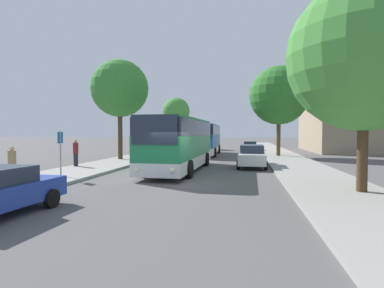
{
  "coord_description": "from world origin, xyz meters",
  "views": [
    {
      "loc": [
        3.2,
        -14.66,
        2.47
      ],
      "look_at": [
        -1.24,
        10.58,
        1.51
      ],
      "focal_mm": 28.0,
      "sensor_mm": 36.0,
      "label": 1
    }
  ],
  "objects_px": {
    "pedestrian_waiting_far": "(76,152)",
    "bus_stop_sign": "(60,148)",
    "pedestrian_waiting_near": "(12,163)",
    "tree_right_mid": "(364,56)",
    "tree_left_far": "(176,111)",
    "tree_left_near": "(120,89)",
    "bus_middle": "(206,139)",
    "parked_car_right_near": "(252,156)",
    "tree_right_near": "(279,95)",
    "parked_car_right_far": "(250,146)",
    "bus_front": "(180,143)"
  },
  "relations": [
    {
      "from": "bus_front",
      "to": "parked_car_right_far",
      "type": "height_order",
      "value": "bus_front"
    },
    {
      "from": "pedestrian_waiting_near",
      "to": "tree_left_far",
      "type": "distance_m",
      "value": 33.99
    },
    {
      "from": "bus_front",
      "to": "pedestrian_waiting_near",
      "type": "xyz_separation_m",
      "value": [
        -6.88,
        -6.41,
        -0.8
      ]
    },
    {
      "from": "bus_front",
      "to": "pedestrian_waiting_near",
      "type": "height_order",
      "value": "bus_front"
    },
    {
      "from": "parked_car_right_near",
      "to": "parked_car_right_far",
      "type": "xyz_separation_m",
      "value": [
        0.24,
        19.19,
        -0.12
      ]
    },
    {
      "from": "parked_car_right_near",
      "to": "tree_right_near",
      "type": "xyz_separation_m",
      "value": [
        2.88,
        9.69,
        5.43
      ]
    },
    {
      "from": "tree_left_far",
      "to": "tree_right_near",
      "type": "xyz_separation_m",
      "value": [
        14.09,
        -14.78,
        0.4
      ]
    },
    {
      "from": "bus_front",
      "to": "tree_left_far",
      "type": "relative_size",
      "value": 1.34
    },
    {
      "from": "bus_front",
      "to": "tree_left_near",
      "type": "bearing_deg",
      "value": 139.82
    },
    {
      "from": "bus_stop_sign",
      "to": "tree_left_near",
      "type": "relative_size",
      "value": 0.28
    },
    {
      "from": "tree_left_near",
      "to": "tree_right_mid",
      "type": "bearing_deg",
      "value": -38.46
    },
    {
      "from": "bus_stop_sign",
      "to": "tree_left_far",
      "type": "bearing_deg",
      "value": 91.79
    },
    {
      "from": "pedestrian_waiting_far",
      "to": "tree_right_near",
      "type": "xyz_separation_m",
      "value": [
        15.0,
        12.41,
        5.15
      ]
    },
    {
      "from": "parked_car_right_far",
      "to": "tree_left_near",
      "type": "distance_m",
      "value": 20.56
    },
    {
      "from": "parked_car_right_near",
      "to": "pedestrian_waiting_far",
      "type": "relative_size",
      "value": 2.52
    },
    {
      "from": "pedestrian_waiting_near",
      "to": "bus_front",
      "type": "bearing_deg",
      "value": -119.23
    },
    {
      "from": "pedestrian_waiting_far",
      "to": "tree_right_mid",
      "type": "height_order",
      "value": "tree_right_mid"
    },
    {
      "from": "pedestrian_waiting_near",
      "to": "tree_right_mid",
      "type": "bearing_deg",
      "value": -161.83
    },
    {
      "from": "tree_left_far",
      "to": "tree_left_near",
      "type": "bearing_deg",
      "value": -90.51
    },
    {
      "from": "pedestrian_waiting_far",
      "to": "bus_stop_sign",
      "type": "bearing_deg",
      "value": 125.19
    },
    {
      "from": "pedestrian_waiting_far",
      "to": "tree_left_near",
      "type": "bearing_deg",
      "value": -84.24
    },
    {
      "from": "bus_front",
      "to": "pedestrian_waiting_far",
      "type": "bearing_deg",
      "value": -178.79
    },
    {
      "from": "bus_stop_sign",
      "to": "tree_right_near",
      "type": "xyz_separation_m",
      "value": [
        13.1,
        17.01,
        4.61
      ]
    },
    {
      "from": "pedestrian_waiting_near",
      "to": "tree_left_near",
      "type": "bearing_deg",
      "value": -72.96
    },
    {
      "from": "parked_car_right_near",
      "to": "tree_left_near",
      "type": "bearing_deg",
      "value": -14.83
    },
    {
      "from": "bus_middle",
      "to": "pedestrian_waiting_near",
      "type": "bearing_deg",
      "value": -109.21
    },
    {
      "from": "parked_car_right_near",
      "to": "bus_stop_sign",
      "type": "distance_m",
      "value": 12.6
    },
    {
      "from": "pedestrian_waiting_near",
      "to": "tree_right_mid",
      "type": "height_order",
      "value": "tree_right_mid"
    },
    {
      "from": "bus_stop_sign",
      "to": "tree_right_near",
      "type": "bearing_deg",
      "value": 52.4
    },
    {
      "from": "parked_car_right_near",
      "to": "tree_right_mid",
      "type": "xyz_separation_m",
      "value": [
        4.06,
        -9.06,
        4.66
      ]
    },
    {
      "from": "pedestrian_waiting_near",
      "to": "tree_left_near",
      "type": "height_order",
      "value": "tree_left_near"
    },
    {
      "from": "tree_left_near",
      "to": "pedestrian_waiting_far",
      "type": "bearing_deg",
      "value": -96.93
    },
    {
      "from": "bus_stop_sign",
      "to": "tree_left_far",
      "type": "distance_m",
      "value": 32.08
    },
    {
      "from": "bus_front",
      "to": "parked_car_right_far",
      "type": "bearing_deg",
      "value": 78.8
    },
    {
      "from": "bus_stop_sign",
      "to": "parked_car_right_far",
      "type": "bearing_deg",
      "value": 68.47
    },
    {
      "from": "bus_front",
      "to": "parked_car_right_near",
      "type": "relative_size",
      "value": 2.24
    },
    {
      "from": "bus_stop_sign",
      "to": "tree_left_near",
      "type": "bearing_deg",
      "value": 96.4
    },
    {
      "from": "parked_car_right_far",
      "to": "tree_left_near",
      "type": "bearing_deg",
      "value": 56.4
    },
    {
      "from": "bus_middle",
      "to": "pedestrian_waiting_far",
      "type": "distance_m",
      "value": 15.89
    },
    {
      "from": "parked_car_right_far",
      "to": "pedestrian_waiting_near",
      "type": "distance_m",
      "value": 30.72
    },
    {
      "from": "pedestrian_waiting_near",
      "to": "tree_right_mid",
      "type": "relative_size",
      "value": 0.2
    },
    {
      "from": "bus_stop_sign",
      "to": "pedestrian_waiting_far",
      "type": "bearing_deg",
      "value": 112.5
    },
    {
      "from": "bus_front",
      "to": "pedestrian_waiting_near",
      "type": "relative_size",
      "value": 6.27
    },
    {
      "from": "bus_front",
      "to": "parked_car_right_near",
      "type": "distance_m",
      "value": 5.52
    },
    {
      "from": "pedestrian_waiting_far",
      "to": "tree_left_far",
      "type": "relative_size",
      "value": 0.24
    },
    {
      "from": "bus_middle",
      "to": "pedestrian_waiting_far",
      "type": "xyz_separation_m",
      "value": [
        -7.32,
        -14.09,
        -0.69
      ]
    },
    {
      "from": "bus_middle",
      "to": "pedestrian_waiting_far",
      "type": "height_order",
      "value": "bus_middle"
    },
    {
      "from": "parked_car_right_far",
      "to": "tree_left_near",
      "type": "height_order",
      "value": "tree_left_near"
    },
    {
      "from": "bus_stop_sign",
      "to": "tree_right_near",
      "type": "distance_m",
      "value": 21.96
    },
    {
      "from": "pedestrian_waiting_far",
      "to": "tree_left_far",
      "type": "xyz_separation_m",
      "value": [
        0.91,
        27.2,
        4.76
      ]
    }
  ]
}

